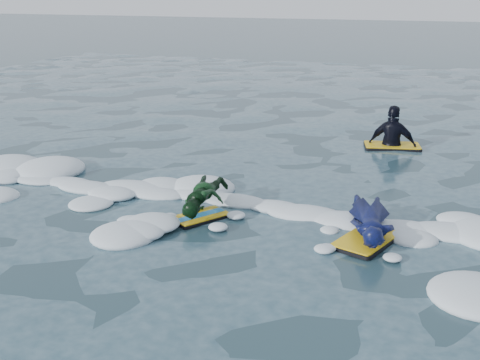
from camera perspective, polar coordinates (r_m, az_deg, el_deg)
name	(u,v)px	position (r m, az deg, el deg)	size (l,w,h in m)	color
ground	(158,235)	(8.79, -7.82, -5.21)	(120.00, 120.00, 0.00)	#182C3A
foam_band	(187,211)	(9.65, -5.05, -2.97)	(12.00, 3.10, 0.30)	white
prone_woman_unit	(370,222)	(8.77, 12.27, -3.94)	(0.95, 1.76, 0.44)	black
prone_child_unit	(205,199)	(9.38, -3.36, -1.83)	(0.88, 1.37, 0.52)	black
waiting_rider_unit	(392,146)	(13.74, 14.23, 3.14)	(1.32, 0.91, 1.81)	black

